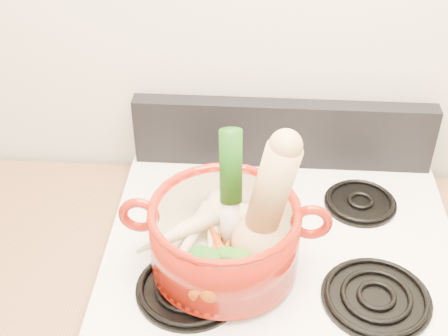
{
  "coord_description": "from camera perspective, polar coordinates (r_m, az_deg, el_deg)",
  "views": [
    {
      "loc": [
        -0.06,
        0.37,
        1.93
      ],
      "look_at": [
        -0.12,
        1.28,
        1.24
      ],
      "focal_mm": 50.0,
      "sensor_mm": 36.0,
      "label": 1
    }
  ],
  "objects": [
    {
      "name": "carrot_2",
      "position": [
        1.26,
        -0.06,
        -8.04
      ],
      "size": [
        0.1,
        0.18,
        0.05
      ],
      "primitive_type": "cone",
      "rotation": [
        1.66,
        0.0,
        0.39
      ],
      "color": "#C14209",
      "rests_on": "dutch_oven"
    },
    {
      "name": "pot_handle_right",
      "position": [
        1.25,
        8.0,
        -4.92
      ],
      "size": [
        0.09,
        0.02,
        0.09
      ],
      "primitive_type": "torus",
      "rotation": [
        1.57,
        0.0,
        0.0
      ],
      "color": "maroon",
      "rests_on": "dutch_oven"
    },
    {
      "name": "burner_front_right",
      "position": [
        1.32,
        13.76,
        -11.36
      ],
      "size": [
        0.22,
        0.22,
        0.02
      ],
      "primitive_type": "cylinder",
      "color": "black",
      "rests_on": "cooktop"
    },
    {
      "name": "burner_front_left",
      "position": [
        1.31,
        -3.15,
        -10.83
      ],
      "size": [
        0.22,
        0.22,
        0.02
      ],
      "primitive_type": "cylinder",
      "color": "black",
      "rests_on": "cooktop"
    },
    {
      "name": "parsnip_0",
      "position": [
        1.31,
        -3.16,
        -6.58
      ],
      "size": [
        0.1,
        0.21,
        0.06
      ],
      "primitive_type": "cone",
      "rotation": [
        1.66,
        0.0,
        -0.33
      ],
      "color": "beige",
      "rests_on": "dutch_oven"
    },
    {
      "name": "parsnip_3",
      "position": [
        1.3,
        -4.31,
        -5.86
      ],
      "size": [
        0.18,
        0.13,
        0.06
      ],
      "primitive_type": "cone",
      "rotation": [
        1.66,
        0.0,
        -1.04
      ],
      "color": "beige",
      "rests_on": "dutch_oven"
    },
    {
      "name": "carrot_0",
      "position": [
        1.27,
        -0.29,
        -8.54
      ],
      "size": [
        0.06,
        0.16,
        0.04
      ],
      "primitive_type": "cone",
      "rotation": [
        1.66,
        0.0,
        0.2
      ],
      "color": "#BA4E09",
      "rests_on": "dutch_oven"
    },
    {
      "name": "pot_handle_left",
      "position": [
        1.27,
        -7.77,
        -4.27
      ],
      "size": [
        0.09,
        0.02,
        0.09
      ],
      "primitive_type": "torus",
      "rotation": [
        1.57,
        0.0,
        0.0
      ],
      "color": "maroon",
      "rests_on": "dutch_oven"
    },
    {
      "name": "carrot_3",
      "position": [
        1.23,
        -0.46,
        -9.25
      ],
      "size": [
        0.06,
        0.15,
        0.04
      ],
      "primitive_type": "cone",
      "rotation": [
        1.66,
        0.0,
        -0.21
      ],
      "color": "#C46009",
      "rests_on": "dutch_oven"
    },
    {
      "name": "ginger",
      "position": [
        1.37,
        1.85,
        -4.34
      ],
      "size": [
        0.09,
        0.08,
        0.04
      ],
      "primitive_type": "ellipsoid",
      "rotation": [
        0.0,
        0.0,
        -0.28
      ],
      "color": "tan",
      "rests_on": "dutch_oven"
    },
    {
      "name": "parsnip_2",
      "position": [
        1.32,
        -0.97,
        -5.47
      ],
      "size": [
        0.05,
        0.2,
        0.06
      ],
      "primitive_type": "cone",
      "rotation": [
        1.66,
        0.0,
        0.02
      ],
      "color": "beige",
      "rests_on": "dutch_oven"
    },
    {
      "name": "squash",
      "position": [
        1.2,
        3.39,
        -3.51
      ],
      "size": [
        0.21,
        0.18,
        0.31
      ],
      "primitive_type": null,
      "rotation": [
        0.0,
        0.19,
        -0.38
      ],
      "color": "tan",
      "rests_on": "dutch_oven"
    },
    {
      "name": "cooktop",
      "position": [
        1.43,
        5.25,
        -7.08
      ],
      "size": [
        0.78,
        0.67,
        0.03
      ],
      "primitive_type": "cube",
      "color": "white",
      "rests_on": "stove_body"
    },
    {
      "name": "dutch_oven",
      "position": [
        1.29,
        0.06,
        -6.35
      ],
      "size": [
        0.31,
        0.31,
        0.15
      ],
      "primitive_type": "cylinder",
      "rotation": [
        0.0,
        0.0,
        0.0
      ],
      "color": "maroon",
      "rests_on": "burner_front_left"
    },
    {
      "name": "leek",
      "position": [
        1.24,
        0.59,
        -2.22
      ],
      "size": [
        0.06,
        0.09,
        0.3
      ],
      "primitive_type": "cylinder",
      "rotation": [
        -0.13,
        0.0,
        0.15
      ],
      "color": "silver",
      "rests_on": "dutch_oven"
    },
    {
      "name": "carrot_1",
      "position": [
        1.25,
        -1.36,
        -8.88
      ],
      "size": [
        0.07,
        0.17,
        0.05
      ],
      "primitive_type": "cone",
      "rotation": [
        1.66,
        0.0,
        -0.19
      ],
      "color": "#C75C09",
      "rests_on": "dutch_oven"
    },
    {
      "name": "wall_back",
      "position": [
        1.52,
        5.95,
        12.41
      ],
      "size": [
        3.5,
        0.02,
        2.6
      ],
      "primitive_type": "cube",
      "color": "beige",
      "rests_on": "floor"
    },
    {
      "name": "burner_back_left",
      "position": [
        1.52,
        -1.9,
        -2.46
      ],
      "size": [
        0.17,
        0.17,
        0.02
      ],
      "primitive_type": "cylinder",
      "color": "black",
      "rests_on": "cooktop"
    },
    {
      "name": "parsnip_1",
      "position": [
        1.32,
        -3.84,
        -6.11
      ],
      "size": [
        0.14,
        0.17,
        0.05
      ],
      "primitive_type": "cone",
      "rotation": [
        1.66,
        0.0,
        -0.62
      ],
      "color": "beige",
      "rests_on": "dutch_oven"
    },
    {
      "name": "control_backsplash",
      "position": [
        1.6,
        5.39,
        3.15
      ],
      "size": [
        0.76,
        0.05,
        0.18
      ],
      "primitive_type": "cube",
      "color": "black",
      "rests_on": "cooktop"
    },
    {
      "name": "burner_back_right",
      "position": [
        1.54,
        12.37,
        -3.0
      ],
      "size": [
        0.17,
        0.17,
        0.02
      ],
      "primitive_type": "cylinder",
      "color": "black",
      "rests_on": "cooktop"
    }
  ]
}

